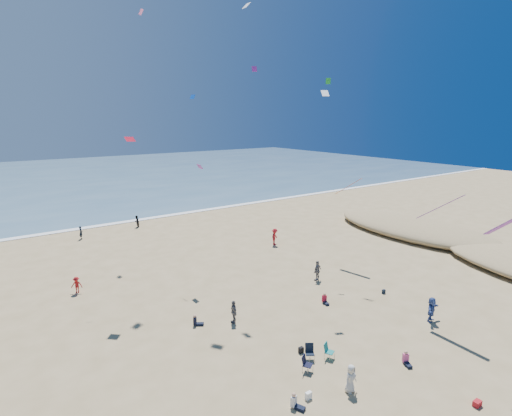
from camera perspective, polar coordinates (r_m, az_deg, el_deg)
ocean at (r=107.15m, az=-29.07°, el=3.44°), size 220.00×100.00×0.06m
surf_line at (r=58.53m, az=-23.21°, el=-2.63°), size 220.00×1.20×0.08m
standing_flyers at (r=33.10m, az=0.85°, el=-11.71°), size 32.36×47.99×1.95m
seated_group at (r=27.58m, az=-2.83°, el=-18.21°), size 24.64×17.73×0.84m
chair_cluster at (r=26.07m, az=8.55°, el=-20.16°), size 2.81×1.63×1.00m
white_tote at (r=23.59m, az=7.51°, el=-25.03°), size 0.35×0.20×0.40m
black_backpack at (r=27.07m, az=6.45°, el=-19.51°), size 0.30×0.22×0.38m
cooler at (r=25.75m, az=29.05°, el=-23.22°), size 0.45×0.30×0.30m
navy_bag at (r=36.28m, az=17.78°, el=-11.29°), size 0.28×0.18×0.34m
kites_aloft at (r=31.71m, az=4.81°, el=13.02°), size 41.94×40.56×27.14m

